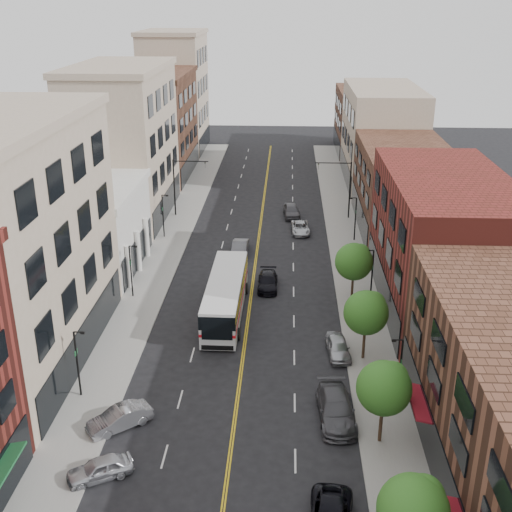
% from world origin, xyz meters
% --- Properties ---
extents(ground, '(220.00, 220.00, 0.00)m').
position_xyz_m(ground, '(0.00, 0.00, 0.00)').
color(ground, black).
rests_on(ground, ground).
extents(sidewalk_left, '(4.00, 110.00, 0.15)m').
position_xyz_m(sidewalk_left, '(-10.00, 35.00, 0.07)').
color(sidewalk_left, gray).
rests_on(sidewalk_left, ground).
extents(sidewalk_right, '(4.00, 110.00, 0.15)m').
position_xyz_m(sidewalk_right, '(10.00, 35.00, 0.07)').
color(sidewalk_right, gray).
rests_on(sidewalk_right, ground).
extents(bldg_l_tanoffice, '(10.00, 22.00, 18.00)m').
position_xyz_m(bldg_l_tanoffice, '(-17.00, 13.00, 9.00)').
color(bldg_l_tanoffice, tan).
rests_on(bldg_l_tanoffice, ground).
extents(bldg_l_white, '(10.00, 14.00, 8.00)m').
position_xyz_m(bldg_l_white, '(-17.00, 31.00, 4.00)').
color(bldg_l_white, silver).
rests_on(bldg_l_white, ground).
extents(bldg_l_far_a, '(10.00, 20.00, 18.00)m').
position_xyz_m(bldg_l_far_a, '(-17.00, 48.00, 9.00)').
color(bldg_l_far_a, tan).
rests_on(bldg_l_far_a, ground).
extents(bldg_l_far_b, '(10.00, 20.00, 15.00)m').
position_xyz_m(bldg_l_far_b, '(-17.00, 68.00, 7.50)').
color(bldg_l_far_b, '#543121').
rests_on(bldg_l_far_b, ground).
extents(bldg_l_far_c, '(10.00, 16.00, 20.00)m').
position_xyz_m(bldg_l_far_c, '(-17.00, 86.00, 10.00)').
color(bldg_l_far_c, tan).
rests_on(bldg_l_far_c, ground).
extents(bldg_r_mid, '(10.00, 22.00, 12.00)m').
position_xyz_m(bldg_r_mid, '(17.00, 24.00, 6.00)').
color(bldg_r_mid, maroon).
rests_on(bldg_r_mid, ground).
extents(bldg_r_far_a, '(10.00, 20.00, 10.00)m').
position_xyz_m(bldg_r_far_a, '(17.00, 45.00, 5.00)').
color(bldg_r_far_a, '#543121').
rests_on(bldg_r_far_a, ground).
extents(bldg_r_far_b, '(10.00, 22.00, 14.00)m').
position_xyz_m(bldg_r_far_b, '(17.00, 66.00, 7.00)').
color(bldg_r_far_b, tan).
rests_on(bldg_r_far_b, ground).
extents(bldg_r_far_c, '(10.00, 18.00, 11.00)m').
position_xyz_m(bldg_r_far_c, '(17.00, 86.00, 5.50)').
color(bldg_r_far_c, '#543121').
rests_on(bldg_r_far_c, ground).
extents(tree_r_0, '(3.40, 3.40, 5.59)m').
position_xyz_m(tree_r_0, '(9.39, -5.93, 4.13)').
color(tree_r_0, black).
rests_on(tree_r_0, sidewalk_right).
extents(tree_r_1, '(3.40, 3.40, 5.59)m').
position_xyz_m(tree_r_1, '(9.39, 4.07, 4.13)').
color(tree_r_1, black).
rests_on(tree_r_1, sidewalk_right).
extents(tree_r_2, '(3.40, 3.40, 5.59)m').
position_xyz_m(tree_r_2, '(9.39, 14.07, 4.13)').
color(tree_r_2, black).
rests_on(tree_r_2, sidewalk_right).
extents(tree_r_3, '(3.40, 3.40, 5.59)m').
position_xyz_m(tree_r_3, '(9.39, 24.07, 4.13)').
color(tree_r_3, black).
rests_on(tree_r_3, sidewalk_right).
extents(lamp_l_1, '(0.81, 0.55, 5.05)m').
position_xyz_m(lamp_l_1, '(-10.95, 8.00, 2.97)').
color(lamp_l_1, black).
rests_on(lamp_l_1, sidewalk_left).
extents(lamp_l_2, '(0.81, 0.55, 5.05)m').
position_xyz_m(lamp_l_2, '(-10.95, 24.00, 2.97)').
color(lamp_l_2, black).
rests_on(lamp_l_2, sidewalk_left).
extents(lamp_l_3, '(0.81, 0.55, 5.05)m').
position_xyz_m(lamp_l_3, '(-10.95, 40.00, 2.97)').
color(lamp_l_3, black).
rests_on(lamp_l_3, sidewalk_left).
extents(lamp_r_1, '(0.81, 0.55, 5.05)m').
position_xyz_m(lamp_r_1, '(10.95, 8.00, 2.97)').
color(lamp_r_1, black).
rests_on(lamp_r_1, sidewalk_right).
extents(lamp_r_2, '(0.81, 0.55, 5.05)m').
position_xyz_m(lamp_r_2, '(10.95, 24.00, 2.97)').
color(lamp_r_2, black).
rests_on(lamp_r_2, sidewalk_right).
extents(lamp_r_3, '(0.81, 0.55, 5.05)m').
position_xyz_m(lamp_r_3, '(10.95, 40.00, 2.97)').
color(lamp_r_3, black).
rests_on(lamp_r_3, sidewalk_right).
extents(signal_mast_left, '(4.49, 0.18, 7.20)m').
position_xyz_m(signal_mast_left, '(-10.27, 48.00, 4.65)').
color(signal_mast_left, black).
rests_on(signal_mast_left, sidewalk_left).
extents(signal_mast_right, '(4.49, 0.18, 7.20)m').
position_xyz_m(signal_mast_right, '(10.27, 48.00, 4.65)').
color(signal_mast_right, black).
rests_on(signal_mast_right, sidewalk_right).
extents(city_bus, '(3.29, 13.33, 3.42)m').
position_xyz_m(city_bus, '(-2.00, 20.95, 1.99)').
color(city_bus, silver).
rests_on(city_bus, ground).
extents(car_angle_a, '(4.10, 3.13, 1.30)m').
position_xyz_m(car_angle_a, '(-7.39, -0.03, 0.65)').
color(car_angle_a, '#B1B2B9').
rests_on(car_angle_a, ground).
extents(car_angle_b, '(4.25, 3.82, 1.40)m').
position_xyz_m(car_angle_b, '(-7.40, 4.70, 0.70)').
color(car_angle_b, '#939499').
rests_on(car_angle_b, ground).
extents(car_parked_mid, '(2.68, 5.83, 1.65)m').
position_xyz_m(car_parked_mid, '(6.69, 6.27, 0.82)').
color(car_parked_mid, '#444448').
rests_on(car_parked_mid, ground).
extents(car_parked_far, '(2.06, 4.28, 1.41)m').
position_xyz_m(car_parked_far, '(7.40, 14.54, 0.70)').
color(car_parked_far, '#ADB0B5').
rests_on(car_parked_far, ground).
extents(car_lane_behind, '(1.63, 4.60, 1.51)m').
position_xyz_m(car_lane_behind, '(-1.80, 35.74, 0.76)').
color(car_lane_behind, '#535358').
rests_on(car_lane_behind, ground).
extents(car_lane_a, '(1.93, 4.66, 1.35)m').
position_xyz_m(car_lane_a, '(1.50, 26.72, 0.67)').
color(car_lane_a, black).
rests_on(car_lane_a, ground).
extents(car_lane_b, '(2.36, 4.68, 1.27)m').
position_xyz_m(car_lane_b, '(4.85, 42.45, 0.64)').
color(car_lane_b, '#B0B3B8').
rests_on(car_lane_b, ground).
extents(car_lane_c, '(2.33, 4.89, 1.62)m').
position_xyz_m(car_lane_c, '(3.79, 48.41, 0.81)').
color(car_lane_c, '#48474C').
rests_on(car_lane_c, ground).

